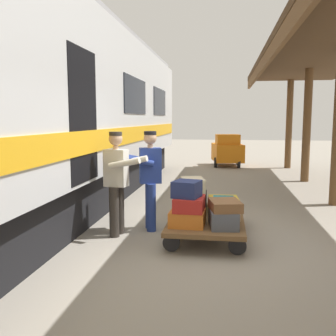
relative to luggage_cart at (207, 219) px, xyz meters
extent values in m
plane|color=gray|center=(-0.43, 0.57, -0.28)|extent=(60.00, 60.00, 0.00)
cylinder|color=brown|center=(-2.72, -9.24, 1.42)|extent=(0.24, 0.24, 3.40)
cylinder|color=brown|center=(-2.72, -5.97, 1.42)|extent=(0.24, 0.24, 3.40)
cube|color=brown|center=(-1.17, 0.57, 2.97)|extent=(0.08, 20.43, 0.30)
cube|color=gold|center=(1.83, 0.57, 1.27)|extent=(0.03, 18.89, 0.36)
cube|color=black|center=(1.83, -6.17, 2.17)|extent=(0.02, 2.12, 0.84)
cube|color=black|center=(1.83, -2.80, 2.17)|extent=(0.02, 2.12, 0.84)
cube|color=black|center=(1.89, 0.57, 1.67)|extent=(0.12, 1.10, 2.00)
cube|color=brown|center=(0.00, 0.00, 0.01)|extent=(1.17, 2.07, 0.07)
cylinder|color=black|center=(-0.47, 0.83, -0.15)|extent=(0.26, 0.05, 0.26)
cylinder|color=black|center=(0.47, 0.83, -0.15)|extent=(0.26, 0.05, 0.26)
cylinder|color=black|center=(-0.47, -0.83, -0.15)|extent=(0.26, 0.05, 0.26)
cylinder|color=black|center=(0.47, -0.83, -0.15)|extent=(0.26, 0.05, 0.26)
cube|color=#CC6B23|center=(0.26, 0.57, 0.16)|extent=(0.53, 0.51, 0.22)
cube|color=black|center=(0.26, -0.57, 0.19)|extent=(0.44, 0.54, 0.28)
cube|color=gold|center=(-0.26, -0.57, 0.15)|extent=(0.56, 0.58, 0.20)
cube|color=tan|center=(-0.26, 0.00, 0.13)|extent=(0.55, 0.62, 0.16)
cube|color=#4C515B|center=(-0.26, 0.57, 0.17)|extent=(0.46, 0.62, 0.25)
cube|color=brown|center=(0.26, 0.00, 0.16)|extent=(0.41, 0.58, 0.23)
cube|color=#1E666B|center=(-0.26, 0.02, 0.28)|extent=(0.34, 0.54, 0.15)
cube|color=#AD231E|center=(0.24, 0.56, 0.37)|extent=(0.45, 0.55, 0.21)
cube|color=beige|center=(0.29, -0.59, 0.46)|extent=(0.49, 0.61, 0.25)
cube|color=navy|center=(0.28, 0.58, 0.60)|extent=(0.45, 0.46, 0.24)
cube|color=brown|center=(-0.29, 0.56, 0.37)|extent=(0.53, 0.60, 0.14)
cylinder|color=navy|center=(1.01, -0.31, 0.13)|extent=(0.16, 0.16, 0.82)
cylinder|color=navy|center=(0.95, -0.12, 0.13)|extent=(0.16, 0.16, 0.82)
cube|color=navy|center=(0.98, -0.22, 0.84)|extent=(0.41, 0.32, 0.60)
cylinder|color=tan|center=(0.98, -0.22, 1.17)|extent=(0.09, 0.09, 0.06)
sphere|color=tan|center=(0.98, -0.22, 1.31)|extent=(0.22, 0.22, 0.22)
cylinder|color=black|center=(0.98, -0.22, 1.39)|extent=(0.21, 0.21, 0.06)
cylinder|color=navy|center=(1.24, -0.30, 0.94)|extent=(0.53, 0.26, 0.21)
cylinder|color=navy|center=(1.14, 0.00, 0.94)|extent=(0.53, 0.26, 0.21)
cylinder|color=#332D28|center=(1.49, 0.28, 0.13)|extent=(0.16, 0.16, 0.82)
cylinder|color=#332D28|center=(1.45, 0.08, 0.13)|extent=(0.16, 0.16, 0.82)
cube|color=silver|center=(1.47, 0.18, 0.84)|extent=(0.39, 0.27, 0.60)
cylinder|color=tan|center=(1.47, 0.18, 1.17)|extent=(0.09, 0.09, 0.06)
sphere|color=tan|center=(1.47, 0.18, 1.31)|extent=(0.22, 0.22, 0.22)
cylinder|color=#332D28|center=(1.47, 0.18, 1.39)|extent=(0.21, 0.21, 0.06)
cylinder|color=silver|center=(1.28, 0.37, 0.94)|extent=(0.54, 0.18, 0.21)
cylinder|color=silver|center=(1.23, 0.06, 0.94)|extent=(0.54, 0.18, 0.21)
cube|color=orange|center=(-0.37, -9.56, 0.27)|extent=(1.36, 1.85, 0.70)
cube|color=orange|center=(-0.37, -9.21, 0.77)|extent=(1.00, 0.83, 0.50)
cylinder|color=black|center=(-0.82, -8.96, -0.08)|extent=(0.12, 0.40, 0.40)
cylinder|color=black|center=(0.08, -8.96, -0.08)|extent=(0.12, 0.40, 0.40)
cylinder|color=black|center=(-0.82, -10.16, -0.08)|extent=(0.12, 0.40, 0.40)
cylinder|color=black|center=(0.08, -10.16, -0.08)|extent=(0.12, 0.40, 0.40)
camera|label=1|loc=(-0.27, 6.09, 1.63)|focal=40.64mm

